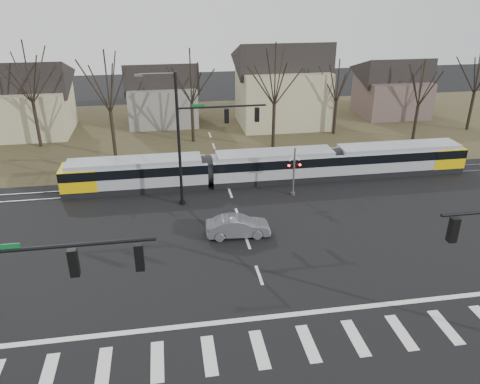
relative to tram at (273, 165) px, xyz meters
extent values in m
plane|color=black|center=(-4.03, -16.00, -1.44)|extent=(140.00, 140.00, 0.00)
cube|color=#38331E|center=(-4.03, 16.00, -1.44)|extent=(140.00, 28.00, 0.01)
cube|color=silver|center=(-14.83, -20.00, -1.44)|extent=(0.60, 2.60, 0.01)
cube|color=silver|center=(-12.43, -20.00, -1.44)|extent=(0.60, 2.60, 0.01)
cube|color=silver|center=(-10.03, -20.00, -1.44)|extent=(0.60, 2.60, 0.01)
cube|color=silver|center=(-7.63, -20.00, -1.44)|extent=(0.60, 2.60, 0.01)
cube|color=silver|center=(-5.23, -20.00, -1.44)|extent=(0.60, 2.60, 0.01)
cube|color=silver|center=(-2.83, -20.00, -1.44)|extent=(0.60, 2.60, 0.01)
cube|color=silver|center=(-0.43, -20.00, -1.44)|extent=(0.60, 2.60, 0.01)
cube|color=silver|center=(1.97, -20.00, -1.44)|extent=(0.60, 2.60, 0.01)
cube|color=silver|center=(4.37, -20.00, -1.44)|extent=(0.60, 2.60, 0.01)
cube|color=silver|center=(-4.03, -17.80, -1.44)|extent=(28.00, 0.35, 0.01)
cube|color=silver|center=(-4.03, -14.00, -1.44)|extent=(0.18, 2.00, 0.01)
cube|color=silver|center=(-4.03, -10.00, -1.44)|extent=(0.18, 2.00, 0.01)
cube|color=silver|center=(-4.03, -6.00, -1.44)|extent=(0.18, 2.00, 0.01)
cube|color=silver|center=(-4.03, -2.00, -1.44)|extent=(0.18, 2.00, 0.01)
cube|color=silver|center=(-4.03, 2.00, -1.44)|extent=(0.18, 2.00, 0.01)
cube|color=silver|center=(-4.03, 6.00, -1.44)|extent=(0.18, 2.00, 0.01)
cube|color=silver|center=(-4.03, 10.00, -1.44)|extent=(0.18, 2.00, 0.01)
cube|color=silver|center=(-4.03, 14.00, -1.44)|extent=(0.18, 2.00, 0.01)
cube|color=#59595E|center=(-4.03, -0.90, -1.41)|extent=(90.00, 0.12, 0.06)
cube|color=#59595E|center=(-4.03, 0.50, -1.41)|extent=(90.00, 0.12, 0.06)
cube|color=gray|center=(-11.64, 0.00, -0.12)|extent=(11.80, 2.54, 2.65)
cube|color=black|center=(-11.64, 0.00, 0.42)|extent=(11.82, 2.58, 0.77)
cube|color=#E9BC07|center=(-16.09, 0.00, -0.04)|extent=(2.90, 2.60, 1.77)
cube|color=gray|center=(0.16, 0.00, -0.12)|extent=(10.89, 2.54, 2.65)
cube|color=black|center=(0.16, 0.00, 0.42)|extent=(10.91, 2.58, 0.77)
cube|color=gray|center=(11.51, 0.00, -0.12)|extent=(11.80, 2.54, 2.65)
cube|color=black|center=(11.51, 0.00, 0.42)|extent=(11.82, 2.58, 0.77)
cube|color=#E9BC07|center=(15.96, 0.00, -0.04)|extent=(2.90, 2.60, 1.77)
imported|color=#57595F|center=(-4.52, -9.12, -0.73)|extent=(1.91, 4.48, 1.43)
cylinder|color=black|center=(-12.78, -22.00, 6.16)|extent=(6.50, 0.14, 0.14)
cube|color=#0C5926|center=(-14.53, -22.00, 6.31)|extent=(0.90, 0.03, 0.22)
cube|color=black|center=(-12.46, -22.00, 5.46)|extent=(0.32, 0.32, 1.05)
sphere|color=#FF0C07|center=(-12.46, -22.00, 5.79)|extent=(0.22, 0.22, 0.22)
cube|color=black|center=(-10.18, -22.00, 5.46)|extent=(0.32, 0.32, 1.05)
sphere|color=#FF0C07|center=(-10.18, -22.00, 5.79)|extent=(0.22, 0.22, 0.22)
cube|color=black|center=(2.12, -22.00, 5.46)|extent=(0.32, 0.32, 1.05)
sphere|color=#FF0C07|center=(2.12, -22.00, 5.79)|extent=(0.22, 0.22, 0.22)
cylinder|color=black|center=(-8.03, -3.50, 3.66)|extent=(0.22, 0.22, 10.20)
cylinder|color=black|center=(-8.03, -3.50, -1.29)|extent=(0.44, 0.44, 0.30)
cylinder|color=black|center=(-4.78, -3.50, 6.16)|extent=(6.50, 0.14, 0.14)
cube|color=#0C5926|center=(-6.53, -3.50, 6.31)|extent=(0.90, 0.03, 0.22)
cube|color=black|center=(-4.46, -3.50, 5.46)|extent=(0.32, 0.32, 1.05)
sphere|color=#FF0C07|center=(-4.46, -3.50, 5.79)|extent=(0.22, 0.22, 0.22)
cube|color=black|center=(-2.18, -3.50, 5.46)|extent=(0.32, 0.32, 1.05)
sphere|color=#FF0C07|center=(-2.18, -3.50, 5.79)|extent=(0.22, 0.22, 0.22)
cube|color=#59595B|center=(-10.53, -3.50, 8.58)|extent=(0.55, 0.22, 0.14)
cylinder|color=#59595B|center=(0.97, -3.20, 0.56)|extent=(0.14, 0.14, 4.00)
cylinder|color=#59595B|center=(0.97, -3.20, -1.34)|extent=(0.36, 0.36, 0.20)
cube|color=silver|center=(0.97, -3.20, 1.96)|extent=(0.95, 0.04, 0.95)
cube|color=silver|center=(0.97, -3.20, 1.96)|extent=(0.95, 0.04, 0.95)
cube|color=black|center=(0.97, -3.20, 1.16)|extent=(1.00, 0.10, 0.12)
sphere|color=#FF0C07|center=(0.52, -3.28, 1.16)|extent=(0.18, 0.18, 0.18)
sphere|color=#FF0C07|center=(1.42, -3.28, 1.16)|extent=(0.18, 0.18, 0.18)
cube|color=tan|center=(-24.03, 18.00, 1.06)|extent=(9.00, 8.00, 5.00)
cube|color=slate|center=(-9.03, 20.00, 0.81)|extent=(8.00, 7.00, 4.50)
cube|color=tan|center=(4.97, 17.00, 1.81)|extent=(10.00, 8.00, 6.50)
cube|color=brown|center=(19.97, 19.00, 0.81)|extent=(8.00, 7.00, 4.50)
camera|label=1|loc=(-8.94, -36.73, 14.53)|focal=35.00mm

